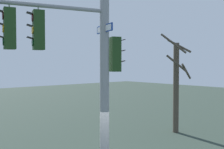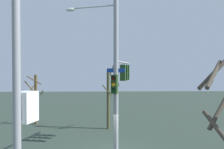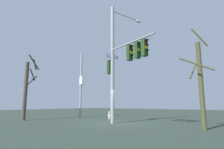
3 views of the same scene
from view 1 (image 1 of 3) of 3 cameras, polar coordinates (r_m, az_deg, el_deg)
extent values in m
cylinder|color=gray|center=(8.38, -1.63, 6.71)|extent=(0.29, 0.29, 9.30)
cylinder|color=gray|center=(7.94, -16.52, 14.16)|extent=(4.16, 1.33, 0.12)
cube|color=#1E3D19|center=(7.84, -15.49, 9.13)|extent=(0.39, 0.43, 1.10)
cylinder|color=#2F0403|center=(7.87, -16.73, 11.60)|extent=(0.09, 0.22, 0.22)
cube|color=black|center=(7.88, -17.29, 12.46)|extent=(0.21, 0.25, 0.06)
cylinder|color=#F2A814|center=(7.82, -16.70, 9.14)|extent=(0.09, 0.22, 0.22)
cube|color=black|center=(7.83, -17.26, 10.01)|extent=(0.21, 0.25, 0.06)
cylinder|color=black|center=(7.79, -16.67, 6.66)|extent=(0.09, 0.22, 0.22)
cube|color=black|center=(7.79, -17.24, 7.54)|extent=(0.21, 0.25, 0.06)
cylinder|color=gray|center=(7.95, -15.54, 13.61)|extent=(0.04, 0.04, 0.15)
cube|color=#1E3D19|center=(7.76, -21.12, 9.15)|extent=(0.38, 0.42, 1.10)
cylinder|color=#2F0403|center=(7.79, -22.38, 11.62)|extent=(0.09, 0.22, 0.22)
cube|color=black|center=(7.81, -22.96, 12.49)|extent=(0.21, 0.24, 0.06)
cylinder|color=#F2A814|center=(7.74, -22.35, 9.14)|extent=(0.09, 0.22, 0.22)
cube|color=black|center=(7.75, -22.92, 10.02)|extent=(0.21, 0.24, 0.06)
cylinder|color=black|center=(7.71, -22.31, 6.63)|extent=(0.09, 0.22, 0.22)
cube|color=black|center=(7.71, -22.88, 7.52)|extent=(0.21, 0.24, 0.06)
cylinder|color=gray|center=(7.86, -21.18, 13.67)|extent=(0.04, 0.04, 0.15)
cube|color=#1E3D19|center=(8.51, 0.65, 4.33)|extent=(0.41, 0.44, 1.10)
cylinder|color=#2F0403|center=(8.59, 1.69, 6.58)|extent=(0.11, 0.22, 0.22)
cube|color=black|center=(8.63, 2.16, 7.36)|extent=(0.23, 0.25, 0.06)
cylinder|color=#F2A814|center=(8.57, 1.69, 4.32)|extent=(0.11, 0.22, 0.22)
cube|color=black|center=(8.60, 2.16, 5.11)|extent=(0.23, 0.25, 0.06)
cylinder|color=black|center=(8.56, 1.69, 2.04)|extent=(0.11, 0.22, 0.22)
cube|color=black|center=(8.59, 2.15, 2.84)|extent=(0.23, 0.25, 0.06)
cube|color=navy|center=(8.43, -1.63, 9.81)|extent=(0.30, 1.07, 0.24)
cube|color=white|center=(8.42, -1.74, 9.82)|extent=(0.25, 0.97, 0.18)
cylinder|color=#453D32|center=(16.04, 13.57, -2.79)|extent=(0.33, 0.33, 5.25)
cylinder|color=#453D32|center=(15.76, 15.66, 0.63)|extent=(1.29, 0.40, 0.91)
cylinder|color=#453D32|center=(15.35, 13.04, 6.52)|extent=(0.66, 1.41, 1.18)
cylinder|color=#453D32|center=(15.44, 13.64, 2.37)|extent=(0.77, 1.00, 0.99)
cylinder|color=#453D32|center=(15.39, 14.25, 5.94)|extent=(1.10, 0.96, 0.78)
camera|label=2|loc=(19.44, 31.47, 5.18)|focal=35.74mm
camera|label=3|loc=(17.90, -50.82, -6.95)|focal=29.04mm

